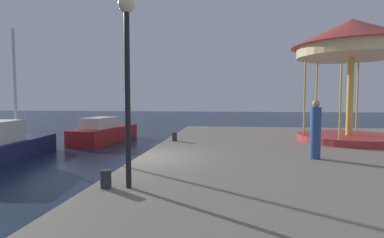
{
  "coord_description": "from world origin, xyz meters",
  "views": [
    {
      "loc": [
        3.12,
        -9.84,
        2.74
      ],
      "look_at": [
        1.33,
        3.98,
        1.84
      ],
      "focal_mm": 28.05,
      "sensor_mm": 36.0,
      "label": 1
    }
  ],
  "objects_px": {
    "sailboat_navy": "(4,146)",
    "person_near_carousel": "(315,131)",
    "carousel": "(352,50)",
    "motorboat_red": "(104,132)",
    "bollard_north": "(106,179)",
    "lamp_post_mid_promenade": "(127,57)",
    "bollard_center": "(175,137)"
  },
  "relations": [
    {
      "from": "carousel",
      "to": "bollard_center",
      "type": "bearing_deg",
      "value": -173.15
    },
    {
      "from": "sailboat_navy",
      "to": "lamp_post_mid_promenade",
      "type": "bearing_deg",
      "value": -36.67
    },
    {
      "from": "sailboat_navy",
      "to": "person_near_carousel",
      "type": "xyz_separation_m",
      "value": [
        12.77,
        -1.84,
        1.03
      ]
    },
    {
      "from": "lamp_post_mid_promenade",
      "to": "person_near_carousel",
      "type": "height_order",
      "value": "lamp_post_mid_promenade"
    },
    {
      "from": "carousel",
      "to": "motorboat_red",
      "type": "bearing_deg",
      "value": 164.58
    },
    {
      "from": "carousel",
      "to": "bollard_north",
      "type": "relative_size",
      "value": 14.05
    },
    {
      "from": "bollard_center",
      "to": "bollard_north",
      "type": "relative_size",
      "value": 1.0
    },
    {
      "from": "carousel",
      "to": "person_near_carousel",
      "type": "relative_size",
      "value": 2.89
    },
    {
      "from": "motorboat_red",
      "to": "lamp_post_mid_promenade",
      "type": "xyz_separation_m",
      "value": [
        5.94,
        -12.23,
        3.02
      ]
    },
    {
      "from": "motorboat_red",
      "to": "bollard_center",
      "type": "bearing_deg",
      "value": -40.46
    },
    {
      "from": "sailboat_navy",
      "to": "person_near_carousel",
      "type": "bearing_deg",
      "value": -8.2
    },
    {
      "from": "bollard_north",
      "to": "person_near_carousel",
      "type": "height_order",
      "value": "person_near_carousel"
    },
    {
      "from": "motorboat_red",
      "to": "bollard_center",
      "type": "relative_size",
      "value": 14.5
    },
    {
      "from": "lamp_post_mid_promenade",
      "to": "bollard_north",
      "type": "relative_size",
      "value": 10.36
    },
    {
      "from": "sailboat_navy",
      "to": "carousel",
      "type": "distance_m",
      "value": 16.3
    },
    {
      "from": "sailboat_navy",
      "to": "person_near_carousel",
      "type": "relative_size",
      "value": 3.14
    },
    {
      "from": "lamp_post_mid_promenade",
      "to": "motorboat_red",
      "type": "bearing_deg",
      "value": 115.91
    },
    {
      "from": "sailboat_navy",
      "to": "carousel",
      "type": "relative_size",
      "value": 1.08
    },
    {
      "from": "sailboat_navy",
      "to": "bollard_north",
      "type": "xyz_separation_m",
      "value": [
        7.29,
        -5.88,
        0.31
      ]
    },
    {
      "from": "carousel",
      "to": "bollard_north",
      "type": "height_order",
      "value": "carousel"
    },
    {
      "from": "lamp_post_mid_promenade",
      "to": "bollard_center",
      "type": "relative_size",
      "value": 10.36
    },
    {
      "from": "lamp_post_mid_promenade",
      "to": "person_near_carousel",
      "type": "xyz_separation_m",
      "value": [
        4.99,
        3.96,
        -1.93
      ]
    },
    {
      "from": "motorboat_red",
      "to": "bollard_north",
      "type": "height_order",
      "value": "motorboat_red"
    },
    {
      "from": "carousel",
      "to": "bollard_center",
      "type": "height_order",
      "value": "carousel"
    },
    {
      "from": "motorboat_red",
      "to": "bollard_north",
      "type": "xyz_separation_m",
      "value": [
        5.45,
        -12.32,
        0.38
      ]
    },
    {
      "from": "bollard_north",
      "to": "person_near_carousel",
      "type": "relative_size",
      "value": 0.21
    },
    {
      "from": "bollard_center",
      "to": "person_near_carousel",
      "type": "height_order",
      "value": "person_near_carousel"
    },
    {
      "from": "motorboat_red",
      "to": "person_near_carousel",
      "type": "xyz_separation_m",
      "value": [
        10.93,
        -8.28,
        1.09
      ]
    },
    {
      "from": "bollard_center",
      "to": "person_near_carousel",
      "type": "relative_size",
      "value": 0.21
    },
    {
      "from": "carousel",
      "to": "lamp_post_mid_promenade",
      "type": "bearing_deg",
      "value": -132.28
    },
    {
      "from": "carousel",
      "to": "person_near_carousel",
      "type": "bearing_deg",
      "value": -121.01
    },
    {
      "from": "motorboat_red",
      "to": "person_near_carousel",
      "type": "distance_m",
      "value": 13.75
    }
  ]
}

